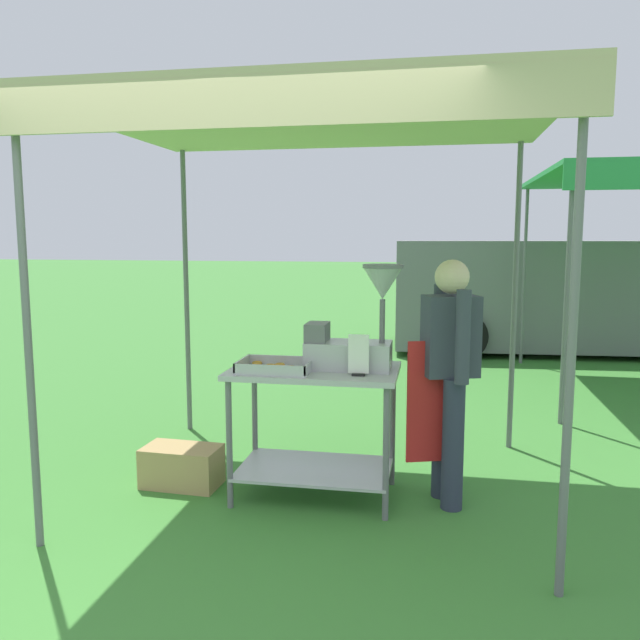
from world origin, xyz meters
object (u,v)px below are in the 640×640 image
object	(u,v)px
donut_fryer	(356,331)
vendor	(449,369)
supply_crate	(182,466)
donut_cart	(315,406)
menu_sign	(359,358)
donut_tray	(275,368)
van_grey	(564,294)
stall_canopy	(317,127)

from	to	relation	value
donut_fryer	vendor	xyz separation A→B (m)	(0.60, 0.02, -0.23)
donut_fryer	supply_crate	xyz separation A→B (m)	(-1.23, -0.03, -1.00)
donut_fryer	donut_cart	bearing A→B (deg)	-174.43
donut_cart	menu_sign	distance (m)	0.52
menu_sign	vendor	distance (m)	0.61
donut_cart	donut_fryer	size ratio (longest dim) A/B	1.60
donut_fryer	donut_tray	bearing A→B (deg)	-162.82
donut_tray	donut_fryer	size ratio (longest dim) A/B	0.68
donut_cart	van_grey	distance (m)	6.77
donut_fryer	menu_sign	world-z (taller)	donut_fryer
donut_tray	menu_sign	distance (m)	0.56
stall_canopy	vendor	bearing A→B (deg)	-3.21
menu_sign	van_grey	distance (m)	6.81
stall_canopy	donut_cart	xyz separation A→B (m)	(0.00, -0.10, -1.83)
donut_tray	vendor	world-z (taller)	vendor
supply_crate	van_grey	xyz separation A→B (m)	(3.68, 6.20, 0.74)
donut_cart	donut_fryer	xyz separation A→B (m)	(0.28, 0.03, 0.52)
van_grey	menu_sign	bearing A→B (deg)	-110.67
van_grey	stall_canopy	bearing A→B (deg)	-114.02
donut_fryer	menu_sign	bearing A→B (deg)	-78.86
donut_cart	vendor	bearing A→B (deg)	3.19
vendor	donut_cart	bearing A→B (deg)	-176.81
donut_cart	vendor	world-z (taller)	vendor
donut_tray	supply_crate	bearing A→B (deg)	169.54
donut_cart	menu_sign	bearing A→B (deg)	-29.07
donut_tray	donut_fryer	bearing A→B (deg)	17.18
supply_crate	van_grey	bearing A→B (deg)	59.32
donut_tray	menu_sign	xyz separation A→B (m)	(0.55, -0.04, 0.09)
stall_canopy	supply_crate	distance (m)	2.51
stall_canopy	donut_cart	distance (m)	1.84
donut_fryer	supply_crate	distance (m)	1.59
donut_cart	supply_crate	size ratio (longest dim) A/B	2.01
stall_canopy	donut_cart	size ratio (longest dim) A/B	2.73
stall_canopy	van_grey	world-z (taller)	stall_canopy
supply_crate	vendor	bearing A→B (deg)	1.50
van_grey	donut_tray	bearing A→B (deg)	-115.04
vendor	supply_crate	distance (m)	1.99
donut_fryer	van_grey	size ratio (longest dim) A/B	0.13
vendor	stall_canopy	bearing A→B (deg)	176.79
donut_cart	van_grey	bearing A→B (deg)	66.31
vendor	supply_crate	world-z (taller)	vendor
donut_fryer	van_grey	bearing A→B (deg)	68.40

